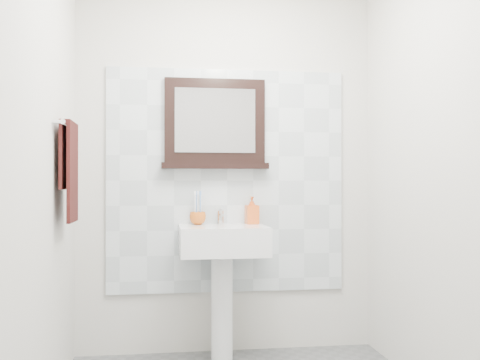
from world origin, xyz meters
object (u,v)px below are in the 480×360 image
soap_dispenser (252,210)px  hand_towel (69,164)px  pedestal_sink (223,255)px  toothbrush_cup (198,218)px  framed_mirror (215,126)px

soap_dispenser → hand_towel: hand_towel is taller
pedestal_sink → toothbrush_cup: pedestal_sink is taller
soap_dispenser → hand_towel: bearing=-160.1°
toothbrush_cup → soap_dispenser: 0.37m
pedestal_sink → toothbrush_cup: 0.30m
pedestal_sink → framed_mirror: (-0.03, 0.19, 0.84)m
soap_dispenser → framed_mirror: (-0.24, 0.04, 0.56)m
toothbrush_cup → soap_dispenser: bearing=2.6°
framed_mirror → hand_towel: bearing=-146.7°
toothbrush_cup → framed_mirror: 0.63m
pedestal_sink → toothbrush_cup: (-0.15, 0.13, 0.23)m
hand_towel → pedestal_sink: bearing=22.9°
toothbrush_cup → hand_towel: bearing=-145.8°
toothbrush_cup → soap_dispenser: soap_dispenser is taller
framed_mirror → soap_dispenser: bearing=-10.4°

